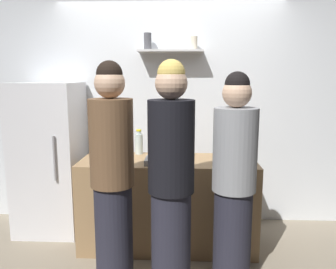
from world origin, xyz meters
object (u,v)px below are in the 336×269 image
Objects in this scene: baking_pan at (164,161)px; person_brown_jacket at (112,178)px; person_grey_hoodie at (234,184)px; water_bottle_plastic at (139,143)px; person_blonde at (171,184)px; wine_bottle_dark_glass at (113,153)px; wine_bottle_amber_glass at (237,154)px; refrigerator at (50,158)px; utensil_holder at (117,154)px.

baking_pan is 0.19× the size of person_brown_jacket.
person_grey_hoodie is at bearing 37.31° from person_brown_jacket.
person_blonde reaches higher than water_bottle_plastic.
wine_bottle_amber_glass reaches higher than wine_bottle_dark_glass.
refrigerator is 4.78× the size of baking_pan.
baking_pan is at bearing -11.51° from utensil_holder.
utensil_holder is at bearing -121.49° from water_bottle_plastic.
person_brown_jacket reaches higher than wine_bottle_amber_glass.
person_brown_jacket reaches higher than water_bottle_plastic.
person_brown_jacket is (-0.36, -0.55, -0.00)m from baking_pan.
utensil_holder is at bearing 133.07° from person_brown_jacket.
water_bottle_plastic is 0.15× the size of person_grey_hoodie.
wine_bottle_dark_glass is at bearing -174.06° from baking_pan.
utensil_holder is 0.73× the size of wine_bottle_amber_glass.
wine_bottle_dark_glass is 1.13m from wine_bottle_amber_glass.
wine_bottle_dark_glass is 0.84m from person_blonde.
person_grey_hoodie is (1.04, -0.47, -0.13)m from wine_bottle_dark_glass.
water_bottle_plastic is (0.17, 0.28, 0.06)m from utensil_holder.
person_brown_jacket is (-1.04, -0.51, -0.08)m from wine_bottle_amber_glass.
refrigerator is 0.90m from utensil_holder.
person_grey_hoodie reaches higher than baking_pan.
person_brown_jacket is at bearing -178.44° from person_blonde.
wine_bottle_dark_glass is 1.15m from person_grey_hoodie.
refrigerator reaches higher than water_bottle_plastic.
wine_bottle_amber_glass reaches higher than water_bottle_plastic.
utensil_holder is 0.15m from wine_bottle_dark_glass.
baking_pan is 0.68m from wine_bottle_amber_glass.
person_brown_jacket is at bearing -79.15° from wine_bottle_dark_glass.
refrigerator is at bearing 175.83° from water_bottle_plastic.
wine_bottle_amber_glass is 0.50m from person_grey_hoodie.
refrigerator is at bearing 148.28° from wine_bottle_dark_glass.
person_blonde is (0.38, -1.05, -0.09)m from water_bottle_plastic.
baking_pan is at bearing -19.54° from refrigerator.
wine_bottle_amber_glass is (1.94, -0.49, 0.18)m from refrigerator.
baking_pan is 0.46m from utensil_holder.
person_grey_hoodie reaches higher than water_bottle_plastic.
wine_bottle_amber_glass is at bearing -23.51° from water_bottle_plastic.
person_blonde is (1.36, -1.12, 0.10)m from refrigerator.
refrigerator is at bearing 156.27° from utensil_holder.
utensil_holder is at bearing 142.39° from person_blonde.
person_blonde reaches higher than utensil_holder.
water_bottle_plastic reaches higher than utensil_holder.
person_blonde is at bearing 114.56° from person_grey_hoodie.
person_brown_jacket reaches higher than refrigerator.
person_brown_jacket is at bearing -95.22° from water_bottle_plastic.
refrigerator is 1.01m from water_bottle_plastic.
person_blonde is (0.46, -0.13, 0.00)m from person_brown_jacket.
water_bottle_plastic is at bearing 50.11° from person_grey_hoodie.
person_blonde is 1.05× the size of person_grey_hoodie.
person_blonde is at bearing -132.03° from wine_bottle_amber_glass.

